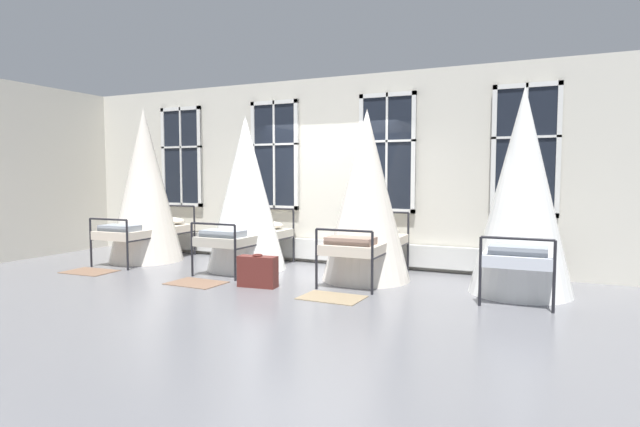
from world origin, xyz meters
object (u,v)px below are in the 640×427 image
(cot_fourth, at_px, (522,194))
(suitcase_dark, at_px, (258,271))
(cot_third, at_px, (366,198))
(cot_first, at_px, (145,187))
(cot_second, at_px, (246,196))

(cot_fourth, relative_size, suitcase_dark, 4.76)
(cot_third, distance_m, suitcase_dark, 1.95)
(cot_fourth, xyz_separation_m, suitcase_dark, (-3.40, -1.12, -1.11))
(cot_fourth, distance_m, suitcase_dark, 3.75)
(cot_first, distance_m, cot_second, 2.16)
(cot_third, bearing_deg, cot_first, 90.48)
(cot_second, height_order, cot_fourth, cot_fourth)
(cot_third, xyz_separation_m, cot_fourth, (2.18, -0.01, 0.09))
(cot_second, height_order, suitcase_dark, cot_second)
(cot_first, relative_size, cot_second, 1.09)
(cot_second, bearing_deg, cot_first, 92.35)
(cot_second, xyz_separation_m, cot_fourth, (4.31, -0.02, 0.09))
(cot_third, relative_size, cot_fourth, 0.93)
(cot_first, height_order, cot_third, cot_first)
(suitcase_dark, bearing_deg, cot_third, 37.36)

